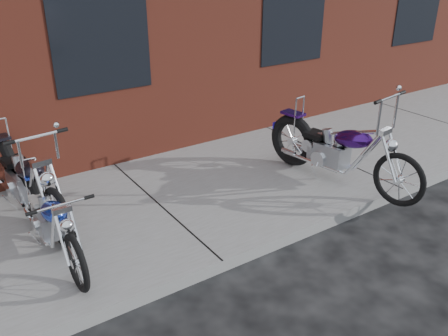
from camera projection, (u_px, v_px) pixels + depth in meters
ground at (223, 272)px, 5.09m from camera, size 120.00×120.00×0.00m
sidewalk at (159, 209)px, 6.19m from camera, size 22.00×3.00×0.15m
chopper_purple at (338, 152)px, 6.57m from camera, size 0.67×2.47×1.40m
chopper_blue at (51, 222)px, 5.04m from camera, size 0.50×2.04×0.89m
chopper_third at (27, 182)px, 5.74m from camera, size 0.60×2.44×1.24m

